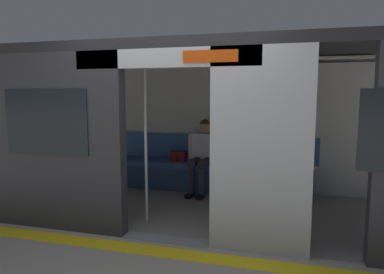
{
  "coord_description": "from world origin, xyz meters",
  "views": [
    {
      "loc": [
        -1.3,
        3.57,
        1.64
      ],
      "look_at": [
        0.03,
        -1.15,
        1.03
      ],
      "focal_mm": 32.97,
      "sensor_mm": 36.0,
      "label": 1
    }
  ],
  "objects_px": {
    "train_car": "(188,106)",
    "book": "(226,163)",
    "handbag": "(178,156)",
    "grab_pole_door": "(146,141)",
    "bench_seat": "(208,170)",
    "person_seated": "(203,151)"
  },
  "relations": [
    {
      "from": "handbag",
      "to": "book",
      "type": "height_order",
      "value": "handbag"
    },
    {
      "from": "person_seated",
      "to": "book",
      "type": "height_order",
      "value": "person_seated"
    },
    {
      "from": "train_car",
      "to": "grab_pole_door",
      "type": "xyz_separation_m",
      "value": [
        0.38,
        0.62,
        -0.42
      ]
    },
    {
      "from": "train_car",
      "to": "bench_seat",
      "type": "bearing_deg",
      "value": -94.45
    },
    {
      "from": "bench_seat",
      "to": "book",
      "type": "relative_size",
      "value": 15.16
    },
    {
      "from": "grab_pole_door",
      "to": "bench_seat",
      "type": "bearing_deg",
      "value": -106.23
    },
    {
      "from": "train_car",
      "to": "person_seated",
      "type": "relative_size",
      "value": 5.31
    },
    {
      "from": "grab_pole_door",
      "to": "train_car",
      "type": "bearing_deg",
      "value": -121.29
    },
    {
      "from": "train_car",
      "to": "book",
      "type": "relative_size",
      "value": 29.09
    },
    {
      "from": "handbag",
      "to": "grab_pole_door",
      "type": "xyz_separation_m",
      "value": [
        -0.08,
        1.59,
        0.48
      ]
    },
    {
      "from": "handbag",
      "to": "grab_pole_door",
      "type": "height_order",
      "value": "grab_pole_door"
    },
    {
      "from": "handbag",
      "to": "person_seated",
      "type": "bearing_deg",
      "value": 167.43
    },
    {
      "from": "train_car",
      "to": "bench_seat",
      "type": "distance_m",
      "value": 1.43
    },
    {
      "from": "bench_seat",
      "to": "book",
      "type": "bearing_deg",
      "value": -175.9
    },
    {
      "from": "grab_pole_door",
      "to": "handbag",
      "type": "bearing_deg",
      "value": -86.96
    },
    {
      "from": "train_car",
      "to": "bench_seat",
      "type": "relative_size",
      "value": 1.92
    },
    {
      "from": "bench_seat",
      "to": "handbag",
      "type": "xyz_separation_m",
      "value": [
        0.53,
        -0.05,
        0.2
      ]
    },
    {
      "from": "train_car",
      "to": "bench_seat",
      "type": "height_order",
      "value": "train_car"
    },
    {
      "from": "person_seated",
      "to": "book",
      "type": "bearing_deg",
      "value": -169.05
    },
    {
      "from": "handbag",
      "to": "grab_pole_door",
      "type": "distance_m",
      "value": 1.67
    },
    {
      "from": "book",
      "to": "grab_pole_door",
      "type": "distance_m",
      "value": 1.82
    },
    {
      "from": "handbag",
      "to": "train_car",
      "type": "bearing_deg",
      "value": 115.42
    }
  ]
}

